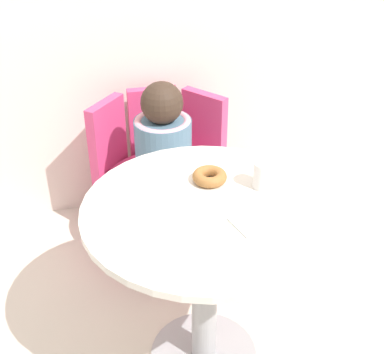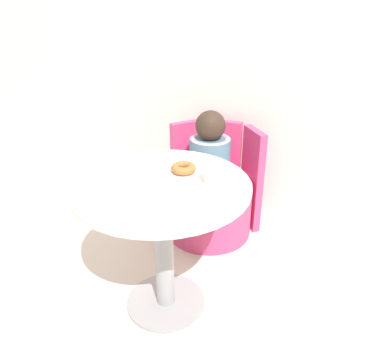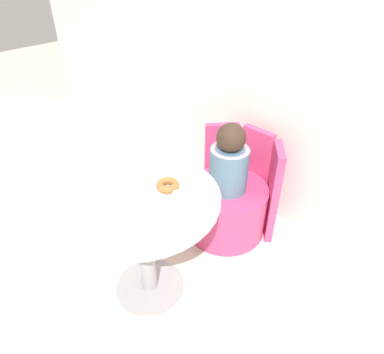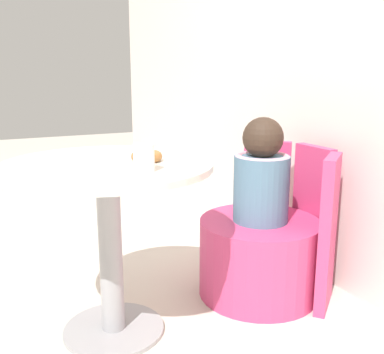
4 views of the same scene
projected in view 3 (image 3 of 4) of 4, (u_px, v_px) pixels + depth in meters
The scene contains 9 objects.
ground_plane at pixel (149, 282), 2.14m from camera, with size 12.00×12.00×0.00m, color beige.
back_wall at pixel (278, 50), 2.10m from camera, with size 6.00×0.06×2.40m.
round_table at pixel (143, 222), 1.80m from camera, with size 0.81×0.81×0.71m.
tub_chair at pixel (226, 209), 2.43m from camera, with size 0.57×0.57×0.37m.
booth_backrest at pixel (248, 176), 2.47m from camera, with size 0.67×0.24×0.70m.
child_figure at pixel (229, 161), 2.20m from camera, with size 0.26×0.26×0.48m.
donut at pixel (168, 185), 1.75m from camera, with size 0.12×0.12×0.04m.
cup at pixel (180, 202), 1.59m from camera, with size 0.07×0.07×0.10m.
paper_napkin at pixel (135, 218), 1.57m from camera, with size 0.14×0.14×0.01m.
Camera 3 is at (1.17, -0.77, 1.77)m, focal length 32.00 mm.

